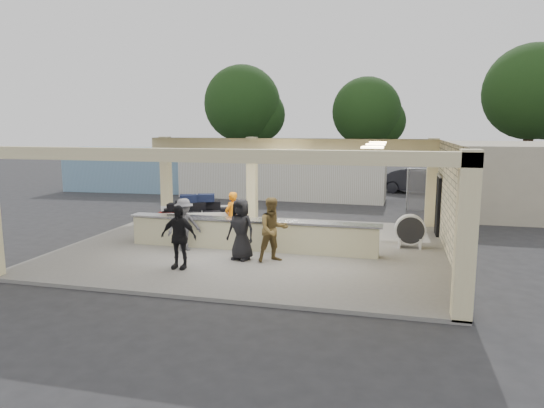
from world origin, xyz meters
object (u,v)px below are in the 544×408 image
(baggage_handler, at_px, (232,216))
(passenger_d, at_px, (241,229))
(car_white_a, at_px, (490,189))
(container_blue, at_px, (149,170))
(car_dark, at_px, (418,181))
(container_white, at_px, (281,176))
(baggage_counter, at_px, (251,234))
(drum_fan, at_px, (410,230))
(car_white_b, at_px, (521,187))
(passenger_b, at_px, (179,237))
(passenger_a, at_px, (273,230))
(luggage_cart, at_px, (194,214))
(passenger_c, at_px, (184,225))

(baggage_handler, distance_m, passenger_d, 2.43)
(car_white_a, xyz_separation_m, container_blue, (-19.73, -0.33, 0.61))
(car_dark, distance_m, container_white, 8.53)
(baggage_counter, height_order, car_dark, car_dark)
(drum_fan, bearing_deg, car_white_b, 61.93)
(container_blue, bearing_deg, passenger_b, -62.84)
(container_white, bearing_deg, car_white_a, 8.56)
(car_white_a, bearing_deg, baggage_counter, 160.91)
(passenger_a, relative_size, container_blue, 0.18)
(baggage_counter, xyz_separation_m, baggage_handler, (-0.96, 0.99, 0.36))
(car_white_a, height_order, car_white_b, car_white_a)
(luggage_cart, bearing_deg, container_white, 66.25)
(passenger_d, xyz_separation_m, car_white_b, (11.10, 15.62, -0.29))
(passenger_a, distance_m, passenger_d, 0.96)
(car_white_b, xyz_separation_m, car_dark, (-5.34, 1.26, 0.02))
(drum_fan, distance_m, car_dark, 14.20)
(drum_fan, height_order, container_white, container_white)
(passenger_c, relative_size, passenger_d, 0.92)
(passenger_b, distance_m, container_blue, 17.71)
(luggage_cart, distance_m, passenger_a, 4.38)
(passenger_a, height_order, passenger_c, passenger_a)
(car_white_b, height_order, container_blue, container_blue)
(passenger_d, bearing_deg, container_blue, 142.70)
(car_dark, bearing_deg, passenger_b, 174.30)
(car_white_a, relative_size, car_dark, 1.15)
(drum_fan, distance_m, container_blue, 19.00)
(car_dark, bearing_deg, car_white_a, -110.65)
(passenger_d, height_order, car_white_a, passenger_d)
(container_white, bearing_deg, baggage_counter, -79.31)
(passenger_b, bearing_deg, passenger_c, 111.41)
(baggage_counter, height_order, passenger_d, passenger_d)
(container_white, bearing_deg, luggage_cart, -92.01)
(passenger_b, height_order, car_white_b, passenger_b)
(car_white_a, bearing_deg, luggage_cart, 151.03)
(baggage_handler, relative_size, passenger_c, 1.02)
(baggage_handler, height_order, car_dark, baggage_handler)
(drum_fan, relative_size, passenger_c, 0.65)
(luggage_cart, height_order, baggage_handler, baggage_handler)
(passenger_b, bearing_deg, passenger_d, 43.89)
(car_white_a, distance_m, container_blue, 19.74)
(baggage_handler, bearing_deg, car_white_a, 161.32)
(car_white_b, relative_size, container_blue, 0.44)
(passenger_b, bearing_deg, container_white, 93.20)
(baggage_counter, height_order, baggage_handler, baggage_handler)
(drum_fan, distance_m, passenger_c, 7.26)
(luggage_cart, distance_m, container_blue, 13.81)
(baggage_counter, xyz_separation_m, passenger_d, (0.06, -1.21, 0.42))
(passenger_c, relative_size, container_white, 0.15)
(drum_fan, relative_size, container_white, 0.09)
(car_dark, height_order, container_white, container_white)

